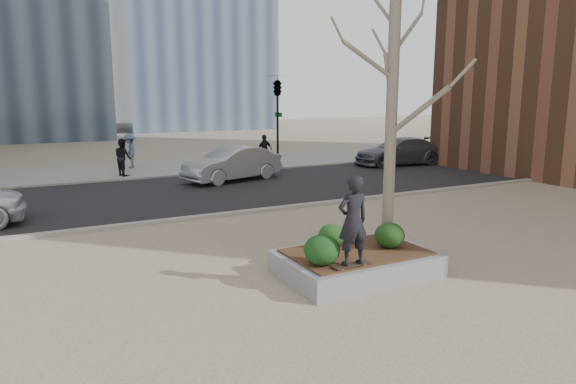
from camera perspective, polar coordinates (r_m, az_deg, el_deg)
ground at (r=10.06m, az=2.79°, el=-10.02°), size 120.00×120.00×0.00m
street at (r=19.06m, az=-12.56°, el=-0.24°), size 60.00×8.00×0.02m
far_sidewalk at (r=25.80m, az=-16.65°, el=2.41°), size 60.00×6.00×0.02m
planter at (r=10.50m, az=7.56°, el=-7.90°), size 3.00×2.00×0.45m
planter_mulch at (r=10.42m, az=7.60°, el=-6.62°), size 2.70×1.70×0.04m
sycamore_tree at (r=10.80m, az=11.55°, el=11.73°), size 2.80×2.80×6.60m
shrub_left at (r=9.46m, az=3.79°, el=-6.44°), size 0.67×0.67×0.57m
shrub_middle at (r=10.61m, az=4.85°, el=-4.83°), size 0.55×0.55×0.46m
shrub_right at (r=10.69m, az=11.22°, el=-4.73°), size 0.61×0.61×0.52m
skateboard at (r=9.52m, az=7.10°, el=-8.20°), size 0.79×0.25×0.08m
skateboarder at (r=9.28m, az=7.22°, el=-3.17°), size 0.62×0.42×1.64m
car_silver at (r=21.55m, az=-6.21°, el=3.14°), size 4.53×2.61×1.41m
car_third at (r=26.94m, az=12.24°, el=4.44°), size 4.94×2.50×1.37m
pedestrian_a at (r=23.81m, az=-17.87°, el=3.70°), size 0.83×0.95×1.65m
pedestrian_b at (r=26.18m, az=-17.16°, el=4.38°), size 0.65×1.10×1.68m
pedestrian_c at (r=26.17m, az=-2.61°, el=4.70°), size 0.97×0.56×1.55m
traffic_light_far at (r=25.38m, az=-1.16°, el=7.80°), size 0.60×2.48×4.50m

